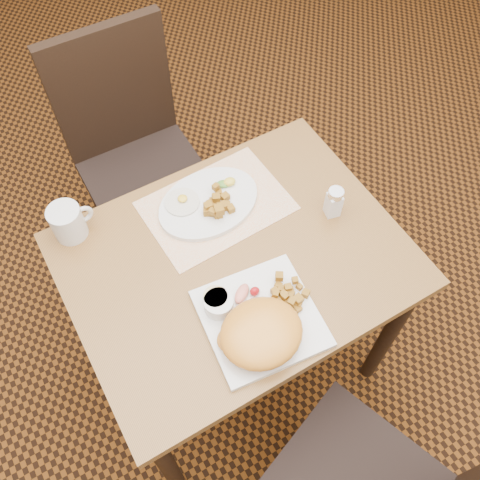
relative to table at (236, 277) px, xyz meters
name	(u,v)px	position (x,y,z in m)	size (l,w,h in m)	color
ground	(237,356)	(0.00, 0.00, -0.64)	(8.00, 8.00, 0.00)	black
table	(236,277)	(0.00, 0.00, 0.00)	(0.90, 0.70, 0.75)	brown
chair_far	(134,148)	(-0.03, 0.70, -0.10)	(0.42, 0.43, 0.97)	black
placemat	(216,206)	(0.04, 0.18, 0.11)	(0.40, 0.28, 0.00)	white
plate_square	(261,318)	(-0.04, -0.19, 0.12)	(0.28, 0.28, 0.02)	silver
plate_oval	(209,203)	(0.02, 0.19, 0.12)	(0.30, 0.23, 0.02)	silver
hollandaise_mound	(261,334)	(-0.07, -0.24, 0.16)	(0.21, 0.18, 0.08)	orange
ramekin	(218,303)	(-0.12, -0.11, 0.15)	(0.07, 0.08, 0.04)	silver
garnish_sq	(245,292)	(-0.04, -0.11, 0.14)	(0.08, 0.06, 0.03)	#387223
fried_egg	(182,202)	(-0.05, 0.23, 0.13)	(0.10, 0.10, 0.02)	white
garnish_ov	(227,182)	(0.10, 0.22, 0.14)	(0.06, 0.04, 0.02)	#387223
salt_shaker	(334,202)	(0.31, -0.01, 0.16)	(0.05, 0.05, 0.10)	white
coffee_mug	(68,222)	(-0.35, 0.30, 0.16)	(0.12, 0.09, 0.10)	silver
home_fries_sq	(287,295)	(0.05, -0.17, 0.14)	(0.11, 0.12, 0.03)	#AE761C
home_fries_ov	(217,206)	(0.03, 0.16, 0.14)	(0.10, 0.10, 0.04)	#AE761C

